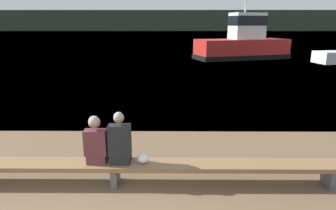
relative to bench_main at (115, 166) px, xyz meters
name	(u,v)px	position (x,y,z in m)	size (l,w,h in m)	color
water_surface	(167,32)	(-0.24, 123.00, -0.38)	(240.00, 240.00, 0.00)	teal
far_shoreline	(168,21)	(-0.24, 147.93, 4.43)	(600.00, 12.00, 9.62)	#2D3D2D
bench_main	(115,166)	(0.00, 0.00, 0.00)	(8.91, 0.51, 0.45)	brown
person_left	(96,142)	(-0.34, 0.00, 0.50)	(0.42, 0.40, 0.96)	#56282D
person_right	(120,141)	(0.12, 0.00, 0.52)	(0.42, 0.39, 1.03)	black
shopping_bag	(143,159)	(0.55, 0.00, 0.16)	(0.23, 0.19, 0.18)	white
tugboat_red	(243,45)	(7.63, 22.37, 0.89)	(8.97, 5.46, 6.93)	red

